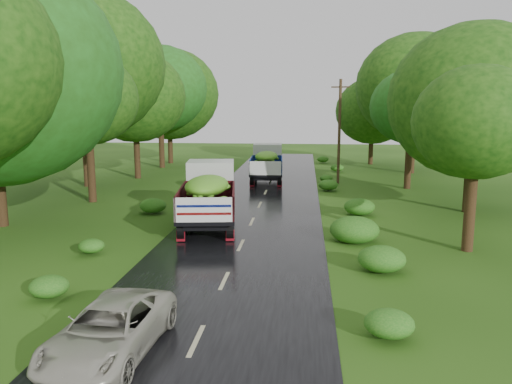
# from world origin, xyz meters

# --- Properties ---
(ground) EXTENTS (120.00, 120.00, 0.00)m
(ground) POSITION_xyz_m (0.00, 0.00, 0.00)
(ground) COLOR #1F420E
(ground) RESTS_ON ground
(road) EXTENTS (6.50, 80.00, 0.02)m
(road) POSITION_xyz_m (0.00, 5.00, 0.01)
(road) COLOR black
(road) RESTS_ON ground
(road_lines) EXTENTS (0.12, 69.60, 0.00)m
(road_lines) POSITION_xyz_m (0.00, 6.00, 0.02)
(road_lines) COLOR #BFB78C
(road_lines) RESTS_ON road
(truck_near) EXTENTS (3.14, 6.70, 2.71)m
(truck_near) POSITION_xyz_m (-1.87, 11.26, 1.53)
(truck_near) COLOR black
(truck_near) RESTS_ON ground
(truck_far) EXTENTS (2.43, 6.14, 2.54)m
(truck_far) POSITION_xyz_m (-0.28, 24.69, 1.44)
(truck_far) COLOR black
(truck_far) RESTS_ON ground
(car) EXTENTS (2.14, 4.18, 1.13)m
(car) POSITION_xyz_m (-1.72, -0.81, 0.59)
(car) COLOR #B3B09F
(car) RESTS_ON road
(utility_pole) EXTENTS (1.24, 0.31, 7.12)m
(utility_pole) POSITION_xyz_m (4.72, 24.16, 3.66)
(utility_pole) COLOR #382616
(utility_pole) RESTS_ON ground
(trees_left) EXTENTS (6.62, 33.78, 10.07)m
(trees_left) POSITION_xyz_m (-10.64, 20.37, 6.74)
(trees_left) COLOR black
(trees_left) RESTS_ON ground
(trees_right) EXTENTS (6.47, 31.17, 8.69)m
(trees_right) POSITION_xyz_m (9.89, 23.88, 5.62)
(trees_right) COLOR black
(trees_right) RESTS_ON ground
(shrubs) EXTENTS (11.90, 44.00, 0.70)m
(shrubs) POSITION_xyz_m (0.00, 14.00, 0.35)
(shrubs) COLOR #1B6016
(shrubs) RESTS_ON ground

